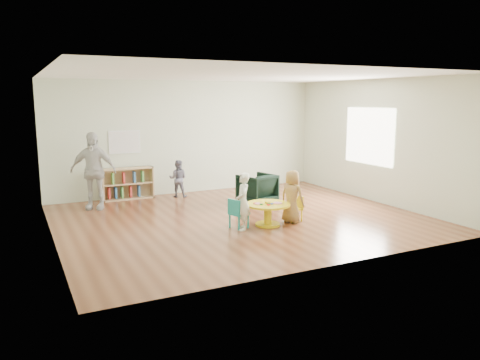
{
  "coord_description": "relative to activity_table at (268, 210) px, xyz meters",
  "views": [
    {
      "loc": [
        -4.04,
        -8.14,
        2.36
      ],
      "look_at": [
        -0.17,
        -0.3,
        0.84
      ],
      "focal_mm": 35.0,
      "sensor_mm": 36.0,
      "label": 1
    }
  ],
  "objects": [
    {
      "name": "alphabet_poster",
      "position": [
        -1.82,
        3.68,
        1.06
      ],
      "size": [
        0.74,
        0.01,
        0.54
      ],
      "color": "white",
      "rests_on": "ground"
    },
    {
      "name": "toddler",
      "position": [
        -0.67,
        3.22,
        0.16
      ],
      "size": [
        0.55,
        0.51,
        0.9
      ],
      "primitive_type": "imported",
      "rotation": [
        0.0,
        0.0,
        2.65
      ],
      "color": "#161638",
      "rests_on": "ground"
    },
    {
      "name": "armchair",
      "position": [
        0.75,
        1.81,
        0.04
      ],
      "size": [
        0.88,
        0.89,
        0.67
      ],
      "primitive_type": "imported",
      "rotation": [
        0.0,
        0.0,
        3.4
      ],
      "color": "black",
      "rests_on": "ground"
    },
    {
      "name": "child_left",
      "position": [
        -0.55,
        -0.06,
        0.23
      ],
      "size": [
        0.38,
        0.45,
        1.05
      ],
      "primitive_type": "imported",
      "rotation": [
        0.0,
        0.0,
        -1.97
      ],
      "color": "white",
      "rests_on": "ground"
    },
    {
      "name": "kid_chair_right",
      "position": [
        0.66,
        0.05,
        -0.03
      ],
      "size": [
        0.28,
        0.28,
        0.49
      ],
      "rotation": [
        0.0,
        0.0,
        1.51
      ],
      "color": "yellow",
      "rests_on": "ground"
    },
    {
      "name": "adult_caretaker",
      "position": [
        -2.7,
        2.84,
        0.54
      ],
      "size": [
        1.06,
        0.79,
        1.67
      ],
      "primitive_type": "imported",
      "rotation": [
        0.0,
        0.0,
        -0.45
      ],
      "color": "silver",
      "rests_on": "ground"
    },
    {
      "name": "child_right",
      "position": [
        0.51,
        -0.03,
        0.22
      ],
      "size": [
        0.51,
        0.59,
        1.02
      ],
      "primitive_type": "imported",
      "rotation": [
        0.0,
        0.0,
        2.01
      ],
      "color": "yellow",
      "rests_on": "ground"
    },
    {
      "name": "activity_table",
      "position": [
        0.0,
        0.0,
        0.0
      ],
      "size": [
        0.84,
        0.84,
        0.46
      ],
      "rotation": [
        0.0,
        0.0,
        0.19
      ],
      "color": "yellow",
      "rests_on": "ground"
    },
    {
      "name": "kid_chair_left",
      "position": [
        -0.61,
        0.06,
        0.01
      ],
      "size": [
        0.38,
        0.38,
        0.56
      ],
      "rotation": [
        0.0,
        0.0,
        -1.24
      ],
      "color": "teal",
      "rests_on": "ground"
    },
    {
      "name": "room",
      "position": [
        -0.21,
        0.7,
        1.6
      ],
      "size": [
        7.1,
        7.0,
        2.8
      ],
      "color": "brown",
      "rests_on": "ground"
    },
    {
      "name": "bookshelf",
      "position": [
        -1.83,
        3.55,
        0.07
      ],
      "size": [
        1.2,
        0.3,
        0.75
      ],
      "color": "tan",
      "rests_on": "ground"
    }
  ]
}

